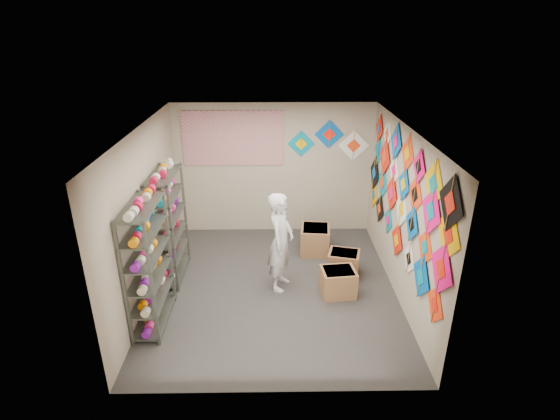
{
  "coord_description": "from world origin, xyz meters",
  "views": [
    {
      "loc": [
        0.0,
        -6.22,
        4.14
      ],
      "look_at": [
        0.1,
        0.3,
        1.3
      ],
      "focal_mm": 28.0,
      "sensor_mm": 36.0,
      "label": 1
    }
  ],
  "objects_px": {
    "carton_c": "(315,240)",
    "shopkeeper": "(281,242)",
    "carton_b": "(344,263)",
    "shelf_rack_front": "(149,266)",
    "carton_a": "(338,282)",
    "shelf_rack_back": "(169,226)"
  },
  "relations": [
    {
      "from": "carton_a",
      "to": "shopkeeper",
      "type": "bearing_deg",
      "value": 158.7
    },
    {
      "from": "carton_c",
      "to": "shopkeeper",
      "type": "bearing_deg",
      "value": -113.81
    },
    {
      "from": "carton_c",
      "to": "carton_b",
      "type": "bearing_deg",
      "value": -56.08
    },
    {
      "from": "shelf_rack_front",
      "to": "carton_b",
      "type": "height_order",
      "value": "shelf_rack_front"
    },
    {
      "from": "shopkeeper",
      "to": "carton_b",
      "type": "xyz_separation_m",
      "value": [
        1.12,
        0.37,
        -0.63
      ]
    },
    {
      "from": "shelf_rack_back",
      "to": "shopkeeper",
      "type": "relative_size",
      "value": 1.13
    },
    {
      "from": "shelf_rack_front",
      "to": "shopkeeper",
      "type": "distance_m",
      "value": 2.1
    },
    {
      "from": "shelf_rack_front",
      "to": "shopkeeper",
      "type": "relative_size",
      "value": 1.13
    },
    {
      "from": "shelf_rack_back",
      "to": "shelf_rack_front",
      "type": "bearing_deg",
      "value": -90.0
    },
    {
      "from": "shelf_rack_back",
      "to": "carton_c",
      "type": "xyz_separation_m",
      "value": [
        2.57,
        0.79,
        -0.69
      ]
    },
    {
      "from": "carton_a",
      "to": "carton_c",
      "type": "bearing_deg",
      "value": 93.38
    },
    {
      "from": "shelf_rack_front",
      "to": "carton_a",
      "type": "bearing_deg",
      "value": 13.11
    },
    {
      "from": "carton_a",
      "to": "carton_b",
      "type": "bearing_deg",
      "value": 66.96
    },
    {
      "from": "shelf_rack_back",
      "to": "carton_b",
      "type": "xyz_separation_m",
      "value": [
        3.0,
        -0.02,
        -0.73
      ]
    },
    {
      "from": "shelf_rack_front",
      "to": "carton_a",
      "type": "height_order",
      "value": "shelf_rack_front"
    },
    {
      "from": "carton_a",
      "to": "carton_b",
      "type": "distance_m",
      "value": 0.65
    },
    {
      "from": "shelf_rack_front",
      "to": "carton_c",
      "type": "relative_size",
      "value": 3.19
    },
    {
      "from": "shopkeeper",
      "to": "carton_c",
      "type": "xyz_separation_m",
      "value": [
        0.68,
        1.19,
        -0.58
      ]
    },
    {
      "from": "shopkeeper",
      "to": "carton_c",
      "type": "height_order",
      "value": "shopkeeper"
    },
    {
      "from": "carton_b",
      "to": "carton_c",
      "type": "bearing_deg",
      "value": 132.24
    },
    {
      "from": "shelf_rack_front",
      "to": "carton_b",
      "type": "xyz_separation_m",
      "value": [
        3.0,
        1.28,
        -0.73
      ]
    },
    {
      "from": "shopkeeper",
      "to": "shelf_rack_front",
      "type": "bearing_deg",
      "value": 132.06
    }
  ]
}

